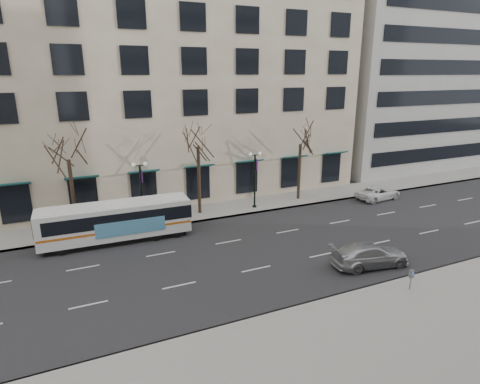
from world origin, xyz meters
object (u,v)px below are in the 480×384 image
city_bus (117,221)px  white_pickup (378,193)px  lamp_post_left (141,190)px  lamp_post_right (255,177)px  silver_car (370,255)px  pay_station (411,276)px  tree_far_left (67,147)px  tree_far_right (301,134)px  tree_far_mid (198,135)px

city_bus → white_pickup: 24.58m
lamp_post_left → lamp_post_right: same height
lamp_post_left → silver_car: lamp_post_left is taller
pay_station → lamp_post_left: bearing=124.6°
lamp_post_right → white_pickup: size_ratio=1.13×
white_pickup → tree_far_left: bearing=78.4°
tree_far_right → city_bus: 18.21m
silver_car → tree_far_left: bearing=59.0°
lamp_post_left → pay_station: lamp_post_left is taller
tree_far_right → silver_car: size_ratio=1.58×
tree_far_mid → tree_far_right: 10.01m
white_pickup → city_bus: bearing=84.7°
tree_far_left → lamp_post_left: tree_far_left is taller
silver_car → white_pickup: bearing=-36.4°
silver_car → white_pickup: silver_car is taller
tree_far_right → white_pickup: (7.27, -2.95, -5.78)m
lamp_post_left → white_pickup: lamp_post_left is taller
tree_far_mid → lamp_post_left: tree_far_mid is taller
lamp_post_right → pay_station: lamp_post_right is taller
tree_far_mid → city_bus: size_ratio=0.80×
pay_station → tree_far_left: bearing=133.6°
tree_far_right → lamp_post_left: 15.40m
tree_far_left → lamp_post_right: bearing=-2.3°
silver_car → white_pickup: (10.40, 10.65, -0.10)m
tree_far_mid → lamp_post_left: size_ratio=1.64×
tree_far_left → tree_far_mid: (10.00, 0.00, 0.21)m
lamp_post_right → city_bus: (-12.31, -2.41, -1.36)m
tree_far_left → city_bus: tree_far_left is taller
tree_far_mid → white_pickup: 18.60m
white_pickup → lamp_post_right: bearing=73.7°
tree_far_left → pay_station: 24.57m
tree_far_mid → city_bus: tree_far_mid is taller
tree_far_left → tree_far_mid: 10.00m
white_pickup → pay_station: size_ratio=3.89×
lamp_post_left → tree_far_mid: bearing=6.9°
tree_far_mid → pay_station: 19.27m
silver_car → lamp_post_right: bearing=16.0°
tree_far_right → tree_far_left: bearing=180.0°
lamp_post_right → white_pickup: bearing=-10.8°
tree_far_right → lamp_post_left: (-14.99, -0.60, -3.48)m
tree_far_right → city_bus: tree_far_right is taller
silver_car → pay_station: size_ratio=4.30×
tree_far_right → lamp_post_left: bearing=-177.7°
lamp_post_right → pay_station: (1.72, -16.47, -1.93)m
tree_far_left → tree_far_right: 20.00m
city_bus → pay_station: city_bus is taller
tree_far_left → tree_far_right: bearing=0.0°
lamp_post_left → city_bus: lamp_post_left is taller
tree_far_right → lamp_post_right: tree_far_right is taller
tree_far_left → silver_car: size_ratio=1.63×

